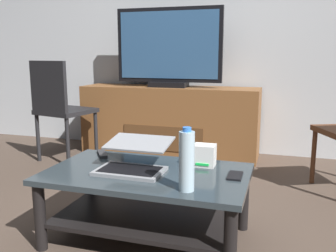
% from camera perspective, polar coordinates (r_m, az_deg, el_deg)
% --- Properties ---
extents(ground_plane, '(7.68, 7.68, 0.00)m').
position_cam_1_polar(ground_plane, '(2.13, -5.23, -17.03)').
color(ground_plane, '#4C3D33').
extents(back_wall, '(6.40, 0.12, 2.80)m').
position_cam_1_polar(back_wall, '(3.93, 6.74, 16.77)').
color(back_wall, silver).
rests_on(back_wall, ground).
extents(coffee_table, '(1.07, 0.64, 0.39)m').
position_cam_1_polar(coffee_table, '(2.03, -3.21, -10.14)').
color(coffee_table, '#2D383D').
rests_on(coffee_table, ground).
extents(media_cabinet, '(1.77, 0.45, 0.68)m').
position_cam_1_polar(media_cabinet, '(3.74, 0.20, 0.83)').
color(media_cabinet, brown).
rests_on(media_cabinet, ground).
extents(television, '(1.05, 0.20, 0.76)m').
position_cam_1_polar(television, '(3.66, 0.10, 11.71)').
color(television, black).
rests_on(television, media_cabinet).
extents(side_chair, '(0.53, 0.53, 0.94)m').
position_cam_1_polar(side_chair, '(3.58, -16.35, 3.06)').
color(side_chair, black).
rests_on(side_chair, ground).
extents(laptop, '(0.35, 0.36, 0.15)m').
position_cam_1_polar(laptop, '(2.00, -5.26, -5.08)').
color(laptop, gray).
rests_on(laptop, coffee_table).
extents(router_box, '(0.12, 0.10, 0.12)m').
position_cam_1_polar(router_box, '(2.08, 5.58, -4.49)').
color(router_box, white).
rests_on(router_box, coffee_table).
extents(water_bottle_near, '(0.07, 0.07, 0.29)m').
position_cam_1_polar(water_bottle_near, '(1.68, 2.88, -5.34)').
color(water_bottle_near, silver).
rests_on(water_bottle_near, coffee_table).
extents(cell_phone, '(0.07, 0.14, 0.01)m').
position_cam_1_polar(cell_phone, '(1.93, 10.26, -7.51)').
color(cell_phone, black).
rests_on(cell_phone, coffee_table).
extents(tv_remote, '(0.13, 0.16, 0.02)m').
position_cam_1_polar(tv_remote, '(2.31, -10.05, -4.26)').
color(tv_remote, '#2D2D30').
rests_on(tv_remote, coffee_table).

